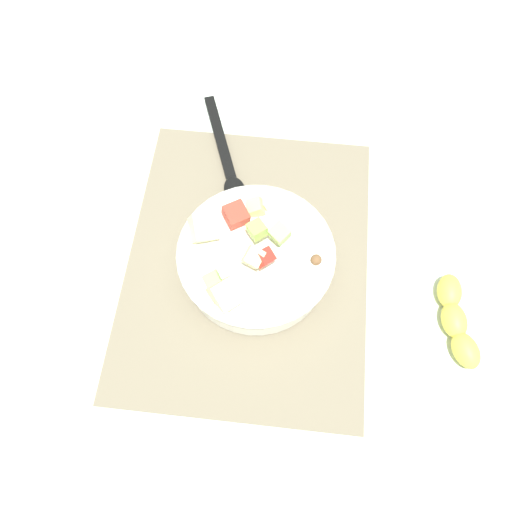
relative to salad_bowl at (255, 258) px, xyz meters
The scene contains 5 objects.
ground_plane 0.05m from the salad_bowl, 43.82° to the left, with size 2.40×2.40×0.00m, color silver.
placemat 0.05m from the salad_bowl, 43.82° to the left, with size 0.50×0.38×0.01m, color #756B56.
salad_bowl is the anchor object (origin of this frame).
serving_spoon 0.20m from the salad_bowl, 19.96° to the left, with size 0.24×0.11×0.01m.
banana_whole 0.31m from the salad_bowl, 100.47° to the right, with size 0.15×0.06×0.04m.
Camera 1 is at (-0.37, -0.05, 0.76)m, focal length 37.28 mm.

